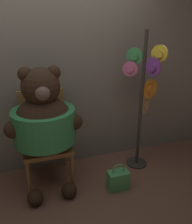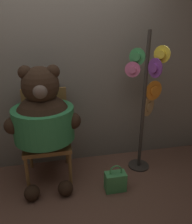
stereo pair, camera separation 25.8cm
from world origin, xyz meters
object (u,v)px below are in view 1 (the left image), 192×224
(teddy_bear, at_px, (44,122))
(handbag_on_ground, at_px, (118,180))
(hat_display_rack, at_px, (143,97))
(chair, at_px, (46,134))

(teddy_bear, bearing_deg, handbag_on_ground, -23.70)
(hat_display_rack, bearing_deg, chair, 173.69)
(teddy_bear, relative_size, handbag_on_ground, 4.26)
(chair, xyz_separation_m, teddy_bear, (-0.01, -0.19, 0.25))
(hat_display_rack, bearing_deg, handbag_on_ground, -141.01)
(handbag_on_ground, bearing_deg, hat_display_rack, 38.99)
(teddy_bear, distance_m, handbag_on_ground, 1.10)
(chair, bearing_deg, hat_display_rack, -6.31)
(chair, height_order, teddy_bear, teddy_bear)
(hat_display_rack, height_order, handbag_on_ground, hat_display_rack)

